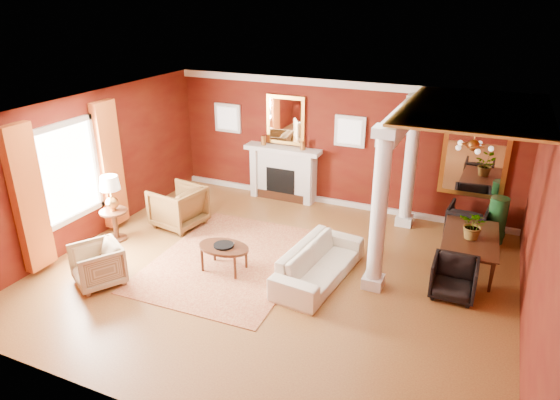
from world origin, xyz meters
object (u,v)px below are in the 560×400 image
at_px(coffee_table, 224,248).
at_px(dining_table, 472,243).
at_px(armchair_leopard, 178,205).
at_px(side_table, 112,198).
at_px(armchair_stripe, 97,263).
at_px(sofa, 319,257).

relative_size(coffee_table, dining_table, 0.56).
xyz_separation_m(armchair_leopard, dining_table, (5.84, 0.71, -0.01)).
height_order(side_table, dining_table, side_table).
relative_size(armchair_leopard, armchair_stripe, 1.23).
relative_size(sofa, side_table, 1.57).
bearing_deg(side_table, coffee_table, -3.53).
distance_m(coffee_table, side_table, 2.65).
xyz_separation_m(side_table, dining_table, (6.63, 1.77, -0.43)).
xyz_separation_m(sofa, dining_table, (2.37, 1.52, 0.05)).
height_order(armchair_leopard, side_table, side_table).
xyz_separation_m(armchair_leopard, armchair_stripe, (0.07, -2.49, -0.09)).
bearing_deg(dining_table, coffee_table, 113.26).
distance_m(armchair_stripe, coffee_table, 2.16).
height_order(sofa, armchair_stripe, sofa).
bearing_deg(sofa, side_table, 99.10).
height_order(coffee_table, dining_table, dining_table).
distance_m(armchair_leopard, dining_table, 5.88).
height_order(sofa, dining_table, dining_table).
relative_size(sofa, armchair_stripe, 2.71).
bearing_deg(dining_table, armchair_leopard, 94.59).
bearing_deg(side_table, armchair_stripe, -58.92).
bearing_deg(dining_table, armchair_stripe, 116.68).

